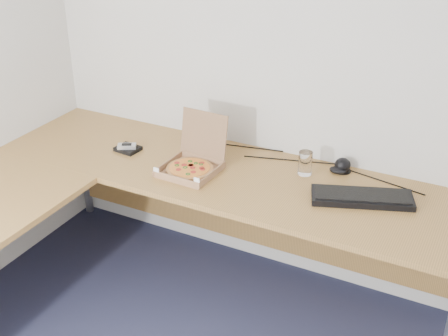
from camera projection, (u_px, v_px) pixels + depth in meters
The scene contains 10 objects.
room_shell at pixel (152, 263), 1.50m from camera, with size 3.50×3.50×2.50m, color beige, non-canonical shape.
desk at pixel (125, 200), 2.86m from camera, with size 2.50×2.20×0.73m.
pizza_box at pixel (191, 166), 3.04m from camera, with size 0.27×0.31×0.27m.
drinking_glass at pixel (305, 163), 3.00m from camera, with size 0.07×0.07×0.12m, color silver.
keyboard at pixel (362, 198), 2.79m from camera, with size 0.47×0.17×0.03m, color black.
mouse at pixel (338, 170), 3.03m from camera, with size 0.09×0.06×0.03m, color black.
wallet at pixel (128, 149), 3.27m from camera, with size 0.12×0.10×0.02m, color black.
phone at pixel (127, 146), 3.25m from camera, with size 0.10×0.05×0.02m, color #B2B5BA.
dome_speaker at pixel (343, 164), 3.04m from camera, with size 0.09×0.09×0.08m, color black.
cable_bundle at pixel (297, 161), 3.15m from camera, with size 0.62×0.04×0.01m, color black, non-canonical shape.
Camera 1 is at (0.72, -1.00, 2.16)m, focal length 47.93 mm.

